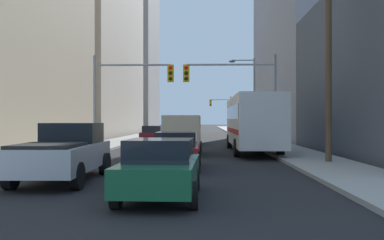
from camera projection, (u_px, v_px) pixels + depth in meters
name	position (u px, v px, depth m)	size (l,w,h in m)	color
sidewalk_left	(143.00, 136.00, 53.71)	(3.14, 160.00, 0.15)	#9E9E99
sidewalk_right	(247.00, 136.00, 53.32)	(3.14, 160.00, 0.15)	#9E9E99
city_bus	(252.00, 121.00, 26.49)	(2.67, 11.50, 3.40)	silver
pickup_truck_silver	(65.00, 152.00, 14.14)	(2.20, 5.46, 1.90)	#B7BABF
cargo_van_beige	(183.00, 132.00, 25.06)	(2.16, 5.22, 2.26)	#C6B793
sedan_green	(161.00, 168.00, 10.89)	(1.95, 4.24, 1.52)	#195938
sedan_red	(177.00, 150.00, 17.47)	(1.95, 4.21, 1.52)	maroon
sedan_navy	(189.00, 135.00, 35.64)	(1.95, 4.24, 1.52)	#141E4C
sedan_maroon	(153.00, 134.00, 37.31)	(1.95, 4.22, 1.52)	maroon
traffic_signal_near_left	(130.00, 86.00, 26.43)	(4.98, 0.44, 6.00)	gray
traffic_signal_near_right	(234.00, 85.00, 26.24)	(5.68, 0.44, 6.00)	gray
traffic_signal_far_right	(221.00, 108.00, 70.78)	(3.60, 0.44, 6.00)	gray
utility_pole_right	(328.00, 54.00, 19.25)	(2.20, 0.28, 9.38)	brown
street_lamp_right	(250.00, 92.00, 37.90)	(2.33, 0.32, 7.50)	gray
building_left_mid_office	(73.00, 51.00, 55.66)	(14.17, 28.27, 22.05)	#B7A893
building_left_far_tower	(103.00, 10.00, 90.82)	(22.08, 20.23, 50.55)	gray
building_right_mid_block	(357.00, 38.00, 47.95)	(19.70, 29.15, 22.41)	#93939E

